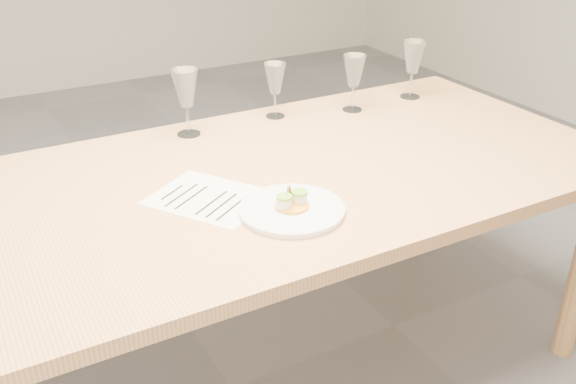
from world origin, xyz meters
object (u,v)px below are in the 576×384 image
wine_glass_3 (354,72)px  wine_glass_2 (275,80)px  wine_glass_1 (186,90)px  dining_table (221,206)px  dinner_plate (292,209)px  wine_glass_4 (413,58)px  recipe_sheet (209,198)px

wine_glass_3 → wine_glass_2: bearing=164.6°
wine_glass_1 → wine_glass_3: bearing=-6.2°
dining_table → dinner_plate: bearing=-68.0°
dinner_plate → wine_glass_3: (0.56, 0.56, 0.13)m
dinner_plate → wine_glass_4: (0.84, 0.57, 0.14)m
dining_table → recipe_sheet: bearing=-132.8°
dining_table → wine_glass_3: (0.66, 0.32, 0.21)m
wine_glass_2 → wine_glass_4: 0.55m
wine_glass_1 → wine_glass_4: wine_glass_1 is taller
wine_glass_1 → wine_glass_3: (0.60, -0.06, -0.01)m
recipe_sheet → wine_glass_4: (0.99, 0.40, 0.15)m
dining_table → recipe_sheet: 0.11m
wine_glass_2 → dining_table: bearing=-134.1°
wine_glass_3 → dinner_plate: bearing=-135.2°
wine_glass_4 → dining_table: bearing=-160.1°
dining_table → recipe_sheet: size_ratio=6.44×
recipe_sheet → wine_glass_4: 1.08m
wine_glass_2 → wine_glass_3: 0.28m
recipe_sheet → dining_table: bearing=13.7°
recipe_sheet → wine_glass_1: 0.49m
dining_table → wine_glass_3: bearing=26.1°
dinner_plate → wine_glass_1: size_ratio=1.24×
recipe_sheet → wine_glass_2: bearing=12.6°
wine_glass_1 → dinner_plate: bearing=-86.8°
dinner_plate → wine_glass_3: size_ratio=1.35×
recipe_sheet → wine_glass_2: size_ratio=1.97×
dining_table → wine_glass_4: (0.93, 0.34, 0.22)m
wine_glass_2 → wine_glass_1: bearing=-178.1°
wine_glass_2 → wine_glass_4: size_ratio=0.89×
dinner_plate → recipe_sheet: 0.23m
dining_table → wine_glass_4: size_ratio=11.29×
recipe_sheet → wine_glass_2: wine_glass_2 is taller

